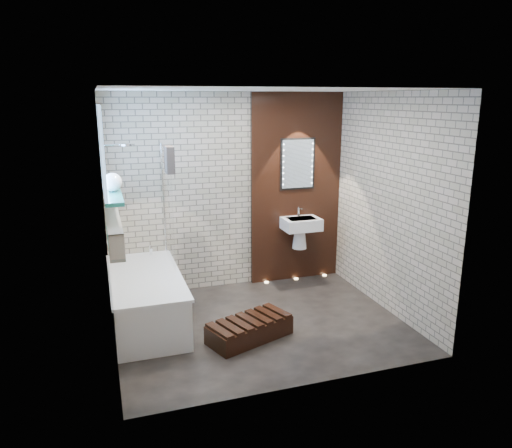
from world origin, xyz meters
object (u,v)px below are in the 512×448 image
object	(u,v)px
bath_screen	(168,204)
led_mirror	(298,164)
washbasin	(301,228)
walnut_step	(250,330)
bathtub	(146,299)

from	to	relation	value
bath_screen	led_mirror	bearing A→B (deg)	10.66
washbasin	walnut_step	size ratio (longest dim) A/B	0.64
bathtub	washbasin	bearing A→B (deg)	16.01
bath_screen	walnut_step	bearing A→B (deg)	-61.36
washbasin	bath_screen	bearing A→B (deg)	-174.22
bathtub	led_mirror	world-z (taller)	led_mirror
walnut_step	led_mirror	bearing A→B (deg)	52.64
bathtub	bath_screen	distance (m)	1.14
bathtub	bath_screen	size ratio (longest dim) A/B	1.24
led_mirror	walnut_step	distance (m)	2.47
bathtub	bath_screen	bearing A→B (deg)	51.10
bath_screen	washbasin	world-z (taller)	bath_screen
bathtub	walnut_step	distance (m)	1.27
bath_screen	led_mirror	xyz separation A→B (m)	(1.82, 0.34, 0.37)
washbasin	led_mirror	bearing A→B (deg)	90.00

